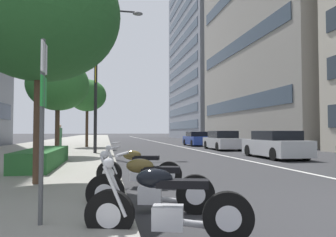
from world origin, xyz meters
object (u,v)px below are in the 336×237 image
at_px(parking_sign_by_curb, 43,108).
at_px(car_approaching_light, 222,141).
at_px(motorcycle_under_tarp, 149,188).
at_px(motorcycle_mid_row, 138,170).
at_px(motorcycle_second_in_row, 166,208).
at_px(car_mid_block_traffic, 197,139).
at_px(street_tree_mid_sidewalk, 58,85).
at_px(car_lead_in_lane, 275,145).
at_px(pedestrian_on_plaza, 59,137).
at_px(street_tree_by_lamp_post, 87,96).
at_px(street_tree_near_plaza_corner, 40,14).
at_px(street_lamp_with_banners, 103,65).

bearing_deg(parking_sign_by_curb, car_approaching_light, -27.11).
distance_m(motorcycle_under_tarp, motorcycle_mid_row, 2.54).
relative_size(motorcycle_second_in_row, car_mid_block_traffic, 0.50).
bearing_deg(car_mid_block_traffic, street_tree_mid_sidewalk, 139.12).
distance_m(car_lead_in_lane, pedestrian_on_plaza, 13.27).
xyz_separation_m(motorcycle_under_tarp, street_tree_by_lamp_post, (20.49, 2.22, 3.78)).
distance_m(car_mid_block_traffic, street_tree_mid_sidewalk, 16.86).
height_order(motorcycle_under_tarp, pedestrian_on_plaza, pedestrian_on_plaza).
height_order(motorcycle_second_in_row, motorcycle_mid_row, motorcycle_mid_row).
bearing_deg(motorcycle_under_tarp, pedestrian_on_plaza, -62.95).
height_order(street_tree_near_plaza_corner, street_tree_by_lamp_post, street_tree_near_plaza_corner).
distance_m(motorcycle_second_in_row, motorcycle_under_tarp, 1.39).
distance_m(car_mid_block_traffic, pedestrian_on_plaza, 13.69).
bearing_deg(car_approaching_light, street_tree_by_lamp_post, 74.51).
height_order(motorcycle_under_tarp, street_tree_near_plaza_corner, street_tree_near_plaza_corner).
bearing_deg(car_mid_block_traffic, car_approaching_light, -179.38).
bearing_deg(motorcycle_second_in_row, street_tree_mid_sidewalk, -59.98).
relative_size(motorcycle_under_tarp, motorcycle_mid_row, 1.03).
height_order(car_lead_in_lane, parking_sign_by_curb, parking_sign_by_curb).
height_order(car_mid_block_traffic, street_lamp_with_banners, street_lamp_with_banners).
height_order(car_approaching_light, street_lamp_with_banners, street_lamp_with_banners).
bearing_deg(car_approaching_light, motorcycle_mid_row, 154.53).
bearing_deg(street_tree_by_lamp_post, street_lamp_with_banners, -170.02).
height_order(street_tree_by_lamp_post, pedestrian_on_plaza, street_tree_by_lamp_post).
xyz_separation_m(car_approaching_light, parking_sign_by_curb, (-18.20, 9.32, 1.01)).
height_order(motorcycle_second_in_row, street_tree_mid_sidewalk, street_tree_mid_sidewalk).
distance_m(street_tree_near_plaza_corner, pedestrian_on_plaza, 14.18).
height_order(car_lead_in_lane, street_tree_near_plaza_corner, street_tree_near_plaza_corner).
height_order(motorcycle_under_tarp, street_lamp_with_banners, street_lamp_with_banners).
bearing_deg(pedestrian_on_plaza, street_tree_by_lamp_post, -129.23).
relative_size(street_tree_near_plaza_corner, street_tree_mid_sidewalk, 1.15).
bearing_deg(street_lamp_with_banners, motorcycle_mid_row, -174.66).
relative_size(street_lamp_with_banners, street_tree_near_plaza_corner, 1.48).
relative_size(car_mid_block_traffic, street_tree_mid_sidewalk, 0.85).
relative_size(car_lead_in_lane, car_mid_block_traffic, 1.05).
bearing_deg(motorcycle_under_tarp, motorcycle_mid_row, -77.18).
height_order(car_lead_in_lane, car_approaching_light, car_approaching_light).
xyz_separation_m(car_approaching_light, street_tree_near_plaza_corner, (-14.74, 10.06, 3.48)).
distance_m(car_lead_in_lane, street_lamp_with_banners, 10.38).
bearing_deg(street_tree_by_lamp_post, parking_sign_by_curb, -178.13).
bearing_deg(car_approaching_light, pedestrian_on_plaza, 97.09).
bearing_deg(street_tree_by_lamp_post, motorcycle_second_in_row, -174.10).
distance_m(street_tree_near_plaza_corner, street_tree_mid_sidewalk, 8.81).
height_order(motorcycle_second_in_row, pedestrian_on_plaza, pedestrian_on_plaza).
height_order(parking_sign_by_curb, street_tree_by_lamp_post, street_tree_by_lamp_post).
bearing_deg(street_lamp_with_banners, street_tree_by_lamp_post, 9.98).
relative_size(motorcycle_second_in_row, street_tree_near_plaza_corner, 0.37).
bearing_deg(parking_sign_by_curb, motorcycle_mid_row, -24.74).
bearing_deg(car_mid_block_traffic, car_lead_in_lane, -179.86).
xyz_separation_m(street_tree_by_lamp_post, pedestrian_on_plaza, (-4.18, 1.48, -3.21)).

